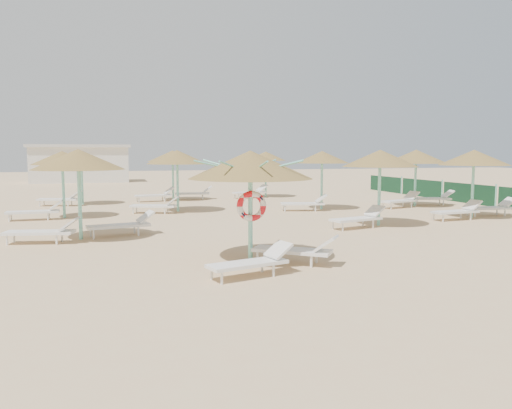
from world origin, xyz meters
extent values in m
plane|color=tan|center=(0.00, 0.00, 0.00)|extent=(120.00, 120.00, 0.00)
cylinder|color=#80DEC7|center=(-0.35, 0.03, 1.11)|extent=(0.11, 0.11, 2.21)
cone|color=olive|center=(-0.35, 0.03, 2.31)|extent=(2.95, 2.95, 0.66)
cylinder|color=#80DEC7|center=(-0.35, 0.03, 2.06)|extent=(0.20, 0.20, 0.12)
cylinder|color=#80DEC7|center=(0.33, 0.03, 2.26)|extent=(1.33, 0.04, 0.34)
cylinder|color=#80DEC7|center=(0.13, 0.51, 2.26)|extent=(0.97, 0.97, 0.34)
cylinder|color=#80DEC7|center=(-0.35, 0.71, 2.26)|extent=(0.04, 1.33, 0.34)
cylinder|color=#80DEC7|center=(-0.83, 0.51, 2.26)|extent=(0.97, 0.97, 0.34)
cylinder|color=#80DEC7|center=(-1.03, 0.03, 2.26)|extent=(1.33, 0.04, 0.34)
cylinder|color=#80DEC7|center=(-0.83, -0.45, 2.26)|extent=(0.97, 0.97, 0.34)
cylinder|color=#80DEC7|center=(-0.35, -0.65, 2.26)|extent=(0.04, 1.33, 0.34)
cylinder|color=#80DEC7|center=(0.13, -0.45, 2.26)|extent=(0.97, 0.97, 0.34)
torus|color=red|center=(-0.35, -0.07, 1.34)|extent=(0.73, 0.15, 0.73)
cylinder|color=white|center=(-1.48, -1.89, 0.13)|extent=(0.05, 0.05, 0.25)
cylinder|color=white|center=(-1.59, -1.45, 0.13)|extent=(0.05, 0.05, 0.25)
cylinder|color=white|center=(-0.30, -1.57, 0.13)|extent=(0.05, 0.05, 0.25)
cylinder|color=white|center=(-0.41, -1.14, 0.13)|extent=(0.05, 0.05, 0.25)
cube|color=white|center=(-0.84, -1.48, 0.29)|extent=(1.80, 0.98, 0.07)
cube|color=white|center=(-0.09, -1.29, 0.51)|extent=(0.56, 0.64, 0.33)
cylinder|color=white|center=(-0.25, -0.24, 0.13)|extent=(0.06, 0.06, 0.27)
cylinder|color=white|center=(0.04, 0.14, 0.13)|extent=(0.06, 0.06, 0.27)
cylinder|color=white|center=(0.78, -1.03, 0.13)|extent=(0.06, 0.06, 0.27)
cylinder|color=white|center=(1.08, -0.64, 0.13)|extent=(0.06, 0.06, 0.27)
cube|color=white|center=(0.51, -0.52, 0.31)|extent=(1.82, 1.58, 0.08)
cube|color=white|center=(1.16, -1.01, 0.54)|extent=(0.72, 0.74, 0.35)
cylinder|color=#80DEC7|center=(-4.43, 4.34, 1.15)|extent=(0.11, 0.11, 2.30)
cone|color=olive|center=(-4.43, 4.34, 2.39)|extent=(2.70, 2.70, 0.61)
cylinder|color=#80DEC7|center=(-4.43, 4.34, 2.15)|extent=(0.20, 0.20, 0.12)
cylinder|color=white|center=(-6.36, 3.85, 0.14)|extent=(0.06, 0.06, 0.28)
cylinder|color=white|center=(-6.26, 4.34, 0.14)|extent=(0.06, 0.06, 0.28)
cylinder|color=white|center=(-5.04, 3.58, 0.14)|extent=(0.06, 0.06, 0.28)
cylinder|color=white|center=(-4.94, 4.07, 0.14)|extent=(0.06, 0.06, 0.28)
cube|color=white|center=(-5.53, 3.94, 0.32)|extent=(1.99, 0.98, 0.08)
cube|color=white|center=(-4.69, 3.77, 0.56)|extent=(0.59, 0.68, 0.36)
cylinder|color=white|center=(-4.06, 4.23, 0.14)|extent=(0.06, 0.06, 0.28)
cylinder|color=white|center=(-4.16, 4.72, 0.14)|extent=(0.06, 0.06, 0.28)
cylinder|color=white|center=(-2.74, 4.50, 0.14)|extent=(0.06, 0.06, 0.28)
cylinder|color=white|center=(-2.84, 4.99, 0.14)|extent=(0.06, 0.06, 0.28)
cube|color=white|center=(-3.33, 4.64, 0.32)|extent=(1.99, 0.98, 0.08)
cube|color=white|center=(-2.49, 4.81, 0.56)|extent=(0.59, 0.68, 0.36)
cylinder|color=#80DEC7|center=(-5.33, 9.71, 1.15)|extent=(0.11, 0.11, 2.30)
cone|color=olive|center=(-5.33, 9.71, 2.38)|extent=(2.38, 2.38, 0.53)
cylinder|color=#80DEC7|center=(-5.33, 9.71, 2.15)|extent=(0.20, 0.20, 0.12)
cylinder|color=white|center=(-7.22, 9.04, 0.14)|extent=(0.06, 0.06, 0.28)
cylinder|color=white|center=(-7.24, 9.54, 0.14)|extent=(0.06, 0.06, 0.28)
cylinder|color=white|center=(-5.87, 9.08, 0.14)|extent=(0.06, 0.06, 0.28)
cylinder|color=white|center=(-5.89, 9.58, 0.14)|extent=(0.06, 0.06, 0.28)
cube|color=white|center=(-6.43, 9.31, 0.32)|extent=(1.92, 0.67, 0.08)
cube|color=white|center=(-5.58, 9.34, 0.56)|extent=(0.50, 0.61, 0.36)
cylinder|color=#80DEC7|center=(-4.89, 14.90, 1.15)|extent=(0.11, 0.11, 2.30)
cone|color=olive|center=(-4.89, 14.90, 2.38)|extent=(2.30, 2.30, 0.52)
cylinder|color=#80DEC7|center=(-4.89, 14.90, 2.15)|extent=(0.20, 0.20, 0.12)
cylinder|color=white|center=(-6.83, 14.47, 0.14)|extent=(0.06, 0.06, 0.28)
cylinder|color=white|center=(-6.70, 14.95, 0.14)|extent=(0.06, 0.06, 0.28)
cylinder|color=white|center=(-5.53, 14.11, 0.14)|extent=(0.06, 0.06, 0.28)
cylinder|color=white|center=(-5.40, 14.60, 0.14)|extent=(0.06, 0.06, 0.28)
cube|color=white|center=(-5.99, 14.50, 0.32)|extent=(2.00, 1.10, 0.08)
cube|color=white|center=(-5.17, 14.27, 0.56)|extent=(0.63, 0.71, 0.36)
cylinder|color=#80DEC7|center=(-0.71, 10.60, 1.15)|extent=(0.11, 0.11, 2.30)
cone|color=olive|center=(-0.71, 10.60, 2.39)|extent=(2.67, 2.67, 0.60)
cylinder|color=#80DEC7|center=(-0.71, 10.60, 2.15)|extent=(0.20, 0.20, 0.12)
cylinder|color=white|center=(-2.65, 10.23, 0.14)|extent=(0.06, 0.06, 0.28)
cylinder|color=white|center=(-2.48, 10.70, 0.14)|extent=(0.06, 0.06, 0.28)
cylinder|color=white|center=(-1.37, 9.79, 0.14)|extent=(0.06, 0.06, 0.28)
cylinder|color=white|center=(-1.21, 10.26, 0.14)|extent=(0.06, 0.06, 0.28)
cube|color=white|center=(-1.81, 10.20, 0.32)|extent=(2.00, 1.20, 0.08)
cube|color=white|center=(-1.00, 9.93, 0.56)|extent=(0.65, 0.73, 0.36)
cylinder|color=#80DEC7|center=(-0.28, 15.81, 1.15)|extent=(0.11, 0.11, 2.30)
cone|color=olive|center=(-0.28, 15.81, 2.39)|extent=(2.69, 2.69, 0.61)
cylinder|color=#80DEC7|center=(-0.28, 15.81, 2.15)|extent=(0.20, 0.20, 0.12)
cylinder|color=white|center=(-2.14, 15.06, 0.14)|extent=(0.06, 0.06, 0.28)
cylinder|color=white|center=(-2.21, 15.56, 0.14)|extent=(0.06, 0.06, 0.28)
cylinder|color=white|center=(-0.80, 15.24, 0.14)|extent=(0.06, 0.06, 0.28)
cylinder|color=white|center=(-0.87, 15.73, 0.14)|extent=(0.06, 0.06, 0.28)
cube|color=white|center=(-1.38, 15.41, 0.32)|extent=(1.96, 0.86, 0.08)
cube|color=white|center=(-0.54, 15.52, 0.56)|extent=(0.56, 0.66, 0.36)
cylinder|color=white|center=(-0.01, 15.97, 0.14)|extent=(0.06, 0.06, 0.28)
cylinder|color=white|center=(0.06, 16.47, 0.14)|extent=(0.06, 0.06, 0.28)
cylinder|color=white|center=(1.33, 15.79, 0.14)|extent=(0.06, 0.06, 0.28)
cylinder|color=white|center=(1.40, 16.29, 0.14)|extent=(0.06, 0.06, 0.28)
cube|color=white|center=(0.82, 16.11, 0.32)|extent=(1.96, 0.86, 0.08)
cube|color=white|center=(1.66, 16.00, 0.56)|extent=(0.56, 0.66, 0.36)
cylinder|color=#80DEC7|center=(5.61, 4.36, 1.15)|extent=(0.11, 0.11, 2.30)
cone|color=olive|center=(5.61, 4.36, 2.39)|extent=(2.65, 2.65, 0.60)
cylinder|color=#80DEC7|center=(5.61, 4.36, 2.15)|extent=(0.20, 0.20, 0.12)
cylinder|color=white|center=(3.79, 3.52, 0.14)|extent=(0.06, 0.06, 0.28)
cylinder|color=white|center=(3.67, 4.00, 0.14)|extent=(0.06, 0.06, 0.28)
cylinder|color=white|center=(5.10, 3.85, 0.14)|extent=(0.06, 0.06, 0.28)
cylinder|color=white|center=(4.98, 4.34, 0.14)|extent=(0.06, 0.06, 0.28)
cube|color=white|center=(4.51, 3.96, 0.32)|extent=(1.99, 1.07, 0.08)
cube|color=white|center=(5.33, 4.17, 0.56)|extent=(0.62, 0.70, 0.36)
cylinder|color=#80DEC7|center=(5.73, 9.67, 1.15)|extent=(0.11, 0.11, 2.30)
cone|color=olive|center=(5.73, 9.67, 2.38)|extent=(2.43, 2.43, 0.55)
cylinder|color=#80DEC7|center=(5.73, 9.67, 2.15)|extent=(0.20, 0.20, 0.12)
cylinder|color=white|center=(3.80, 9.22, 0.14)|extent=(0.06, 0.06, 0.28)
cylinder|color=white|center=(3.91, 9.70, 0.14)|extent=(0.06, 0.06, 0.28)
cylinder|color=white|center=(5.11, 8.90, 0.14)|extent=(0.06, 0.06, 0.28)
cylinder|color=white|center=(5.23, 9.38, 0.14)|extent=(0.06, 0.06, 0.28)
cube|color=white|center=(4.63, 9.27, 0.32)|extent=(1.99, 1.05, 0.08)
cube|color=white|center=(5.46, 9.07, 0.56)|extent=(0.61, 0.70, 0.36)
cylinder|color=#80DEC7|center=(5.13, 16.29, 1.15)|extent=(0.11, 0.11, 2.30)
cone|color=olive|center=(5.13, 16.29, 2.38)|extent=(2.31, 2.31, 0.52)
cylinder|color=#80DEC7|center=(5.13, 16.29, 2.15)|extent=(0.20, 0.20, 0.12)
cylinder|color=white|center=(3.31, 15.46, 0.14)|extent=(0.06, 0.06, 0.28)
cylinder|color=white|center=(3.19, 15.94, 0.14)|extent=(0.06, 0.06, 0.28)
cylinder|color=white|center=(4.62, 15.77, 0.14)|extent=(0.06, 0.06, 0.28)
cylinder|color=white|center=(4.50, 16.26, 0.14)|extent=(0.06, 0.06, 0.28)
cube|color=white|center=(4.03, 15.89, 0.32)|extent=(1.99, 1.05, 0.08)
cube|color=white|center=(4.85, 16.09, 0.56)|extent=(0.61, 0.70, 0.36)
cylinder|color=#80DEC7|center=(10.26, 5.20, 1.15)|extent=(0.11, 0.11, 2.30)
cone|color=olive|center=(10.26, 5.20, 2.39)|extent=(2.71, 2.71, 0.61)
cylinder|color=#80DEC7|center=(10.26, 5.20, 2.15)|extent=(0.20, 0.20, 0.12)
cylinder|color=white|center=(8.39, 4.48, 0.14)|extent=(0.06, 0.06, 0.28)
cylinder|color=white|center=(8.34, 4.97, 0.14)|extent=(0.06, 0.06, 0.28)
cylinder|color=white|center=(9.73, 4.61, 0.14)|extent=(0.06, 0.06, 0.28)
cylinder|color=white|center=(9.68, 5.11, 0.14)|extent=(0.06, 0.06, 0.28)
cube|color=white|center=(9.16, 4.80, 0.32)|extent=(1.95, 0.81, 0.08)
cube|color=white|center=(10.00, 4.89, 0.56)|extent=(0.54, 0.65, 0.36)
cylinder|color=white|center=(10.54, 5.34, 0.14)|extent=(0.06, 0.06, 0.28)
cylinder|color=white|center=(10.59, 5.83, 0.14)|extent=(0.06, 0.06, 0.28)
cylinder|color=white|center=(11.88, 5.20, 0.14)|extent=(0.06, 0.06, 0.28)
cylinder|color=white|center=(11.93, 5.70, 0.14)|extent=(0.06, 0.06, 0.28)
cube|color=white|center=(11.36, 5.50, 0.32)|extent=(1.95, 0.81, 0.08)
cube|color=white|center=(12.20, 5.42, 0.56)|extent=(0.54, 0.65, 0.36)
cylinder|color=#80DEC7|center=(10.54, 9.51, 1.15)|extent=(0.11, 0.11, 2.30)
cone|color=olive|center=(10.54, 9.51, 2.40)|extent=(2.88, 2.88, 0.65)
cylinder|color=#80DEC7|center=(10.54, 9.51, 2.15)|extent=(0.20, 0.20, 0.12)
cylinder|color=white|center=(8.73, 8.65, 0.14)|extent=(0.06, 0.06, 0.28)
cylinder|color=white|center=(8.60, 9.13, 0.14)|extent=(0.06, 0.06, 0.28)
cylinder|color=white|center=(10.03, 9.02, 0.14)|extent=(0.06, 0.06, 0.28)
cylinder|color=white|center=(9.90, 9.50, 0.14)|extent=(0.06, 0.06, 0.28)
cube|color=white|center=(9.44, 9.11, 0.32)|extent=(2.00, 1.11, 0.08)
cube|color=white|center=(10.25, 9.34, 0.56)|extent=(0.63, 0.71, 0.36)
cylinder|color=white|center=(10.80, 9.79, 0.14)|extent=(0.06, 0.06, 0.28)
cylinder|color=white|center=(10.93, 10.27, 0.14)|extent=(0.06, 0.06, 0.28)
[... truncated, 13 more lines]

